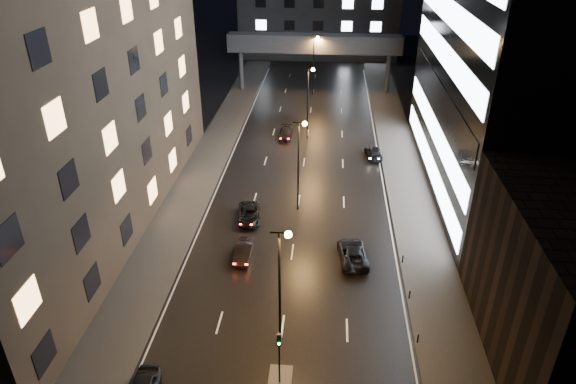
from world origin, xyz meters
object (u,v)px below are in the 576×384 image
(car_toward_a, at_px, (353,253))
(car_toward_b, at_px, (373,152))
(car_away_d, at_px, (286,133))
(car_away_b, at_px, (244,251))
(car_away_c, at_px, (249,214))

(car_toward_a, distance_m, car_toward_b, 23.42)
(car_away_d, height_order, car_toward_b, car_toward_b)
(car_away_b, xyz_separation_m, car_toward_b, (13.42, 23.56, -0.02))
(car_away_c, relative_size, car_away_d, 1.09)
(car_away_c, xyz_separation_m, car_away_d, (1.90, 22.57, -0.03))
(car_away_c, distance_m, car_away_d, 22.65)
(car_away_b, height_order, car_toward_a, car_toward_a)
(car_away_b, xyz_separation_m, car_toward_a, (10.07, 0.38, 0.06))
(car_away_c, height_order, car_toward_a, car_toward_a)
(car_away_c, bearing_deg, car_away_b, -93.37)
(car_away_c, xyz_separation_m, car_toward_a, (10.60, -6.25, 0.06))
(car_away_c, bearing_deg, car_toward_b, 42.59)
(car_away_c, relative_size, car_toward_b, 1.07)
(car_away_c, height_order, car_toward_b, car_away_c)
(car_away_b, bearing_deg, car_away_c, 95.97)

